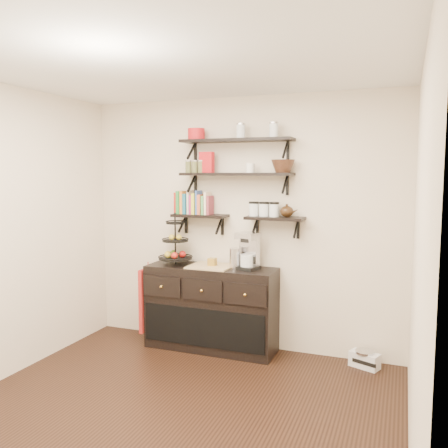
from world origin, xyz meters
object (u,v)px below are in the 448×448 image
sideboard (211,308)px  radio (365,359)px  fruit_stand (176,247)px  coffee_maker (248,252)px

sideboard → radio: 1.64m
fruit_stand → coffee_maker: size_ratio=1.39×
sideboard → fruit_stand: size_ratio=2.59×
sideboard → radio: (1.60, 0.06, -0.37)m
fruit_stand → radio: size_ratio=1.73×
sideboard → radio: size_ratio=4.48×
sideboard → coffee_maker: coffee_maker is taller
sideboard → radio: sideboard is taller
coffee_maker → radio: coffee_maker is taller
sideboard → fruit_stand: fruit_stand is taller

